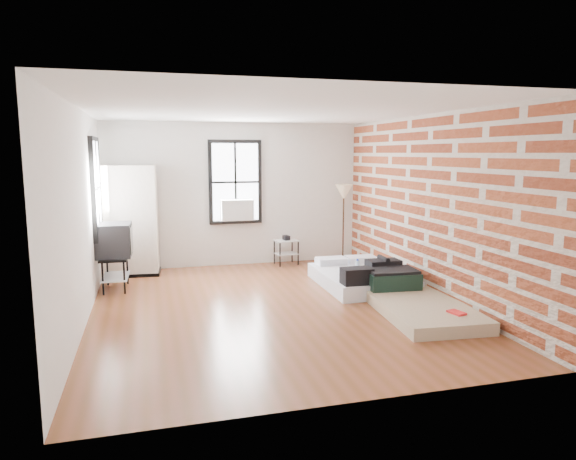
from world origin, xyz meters
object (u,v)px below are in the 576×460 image
object	(u,v)px
mattress_bare	(412,300)
tv_stand	(114,242)
wardrobe	(130,221)
side_table	(286,245)
mattress_main	(362,277)
floor_lamp	(344,196)

from	to	relation	value
mattress_bare	tv_stand	world-z (taller)	tv_stand
wardrobe	tv_stand	size ratio (longest dim) A/B	1.83
side_table	mattress_main	bearing A→B (deg)	-68.46
mattress_main	floor_lamp	distance (m)	2.28
mattress_bare	tv_stand	bearing A→B (deg)	156.43
mattress_bare	floor_lamp	world-z (taller)	floor_lamp
mattress_bare	tv_stand	xyz separation A→B (m)	(-4.15, 2.24, 0.65)
mattress_main	floor_lamp	bearing A→B (deg)	78.64
mattress_main	mattress_bare	bearing A→B (deg)	-81.26
mattress_bare	side_table	bearing A→B (deg)	111.05
mattress_main	floor_lamp	world-z (taller)	floor_lamp
tv_stand	floor_lamp	bearing A→B (deg)	15.36
side_table	tv_stand	bearing A→B (deg)	-160.95
mattress_bare	mattress_main	bearing A→B (deg)	102.90
floor_lamp	tv_stand	bearing A→B (deg)	-166.75
side_table	floor_lamp	xyz separation A→B (m)	(1.18, -0.07, 0.96)
wardrobe	side_table	distance (m)	3.03
mattress_bare	side_table	size ratio (longest dim) A/B	3.75
mattress_bare	floor_lamp	distance (m)	3.50
mattress_bare	tv_stand	size ratio (longest dim) A/B	2.02
mattress_bare	floor_lamp	size ratio (longest dim) A/B	1.39
floor_lamp	side_table	bearing A→B (deg)	176.62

